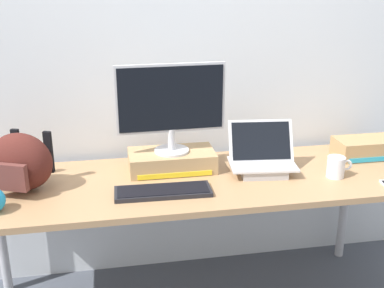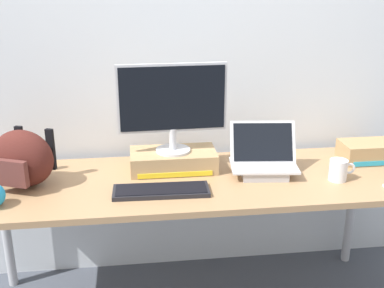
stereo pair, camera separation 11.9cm
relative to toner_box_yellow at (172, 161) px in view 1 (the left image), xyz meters
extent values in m
cube|color=silver|center=(0.08, 0.31, 0.53)|extent=(7.00, 0.10, 2.60)
cube|color=#A87F56|center=(0.08, -0.14, -0.06)|extent=(2.08, 0.68, 0.03)
cylinder|color=#B2B2B7|center=(-0.90, 0.15, -0.42)|extent=(0.05, 0.05, 0.69)
cylinder|color=#B2B2B7|center=(1.06, 0.15, -0.42)|extent=(0.05, 0.05, 0.69)
cube|color=tan|center=(0.00, 0.00, 0.00)|extent=(0.43, 0.23, 0.10)
cube|color=yellow|center=(0.00, -0.11, -0.03)|extent=(0.37, 0.00, 0.02)
cylinder|color=silver|center=(0.00, 0.00, 0.05)|extent=(0.17, 0.17, 0.01)
cylinder|color=silver|center=(0.00, 0.00, 0.11)|extent=(0.04, 0.04, 0.11)
cube|color=silver|center=(0.00, 0.00, 0.32)|extent=(0.54, 0.03, 0.34)
cube|color=black|center=(0.00, -0.01, 0.32)|extent=(0.51, 0.02, 0.31)
cube|color=#ADADB2|center=(0.44, -0.12, -0.03)|extent=(0.24, 0.22, 0.04)
cube|color=silver|center=(0.44, -0.12, 0.00)|extent=(0.35, 0.25, 0.01)
cube|color=#B7B7BC|center=(0.44, -0.11, 0.01)|extent=(0.30, 0.15, 0.00)
cube|color=silver|center=(0.44, -0.07, 0.10)|extent=(0.33, 0.14, 0.19)
cube|color=black|center=(0.44, -0.07, 0.10)|extent=(0.30, 0.12, 0.17)
cube|color=black|center=(-0.08, -0.27, -0.04)|extent=(0.44, 0.16, 0.02)
cube|color=black|center=(-0.08, -0.27, -0.03)|extent=(0.41, 0.14, 0.00)
ellipsoid|color=#4C1E19|center=(-0.71, -0.11, 0.09)|extent=(0.35, 0.29, 0.27)
cube|color=brown|center=(-0.75, -0.21, 0.06)|extent=(0.18, 0.10, 0.12)
cube|color=black|center=(-0.74, 0.02, 0.10)|extent=(0.04, 0.03, 0.20)
cube|color=black|center=(-0.59, -0.04, 0.10)|extent=(0.04, 0.03, 0.20)
cylinder|color=silver|center=(0.77, -0.24, 0.00)|extent=(0.09, 0.09, 0.10)
torus|color=silver|center=(0.83, -0.24, 0.01)|extent=(0.06, 0.01, 0.06)
cube|color=#A88456|center=(1.05, -0.01, 0.00)|extent=(0.32, 0.18, 0.10)
cube|color=#2899BC|center=(1.05, -0.10, -0.03)|extent=(0.27, 0.00, 0.02)
camera|label=1|loc=(-0.30, -2.24, 0.90)|focal=45.02mm
camera|label=2|loc=(-0.19, -2.25, 0.90)|focal=45.02mm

